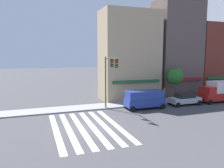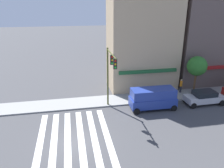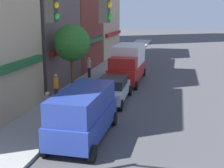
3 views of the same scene
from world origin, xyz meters
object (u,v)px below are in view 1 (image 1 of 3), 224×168
(street_tree, at_px, (175,76))
(van_blue, at_px, (145,99))
(pedestrian_white_shirt, at_px, (204,91))
(pedestrian_orange_vest, at_px, (164,94))
(sedan_silver, at_px, (185,99))
(pedestrian_grey_coat, at_px, (143,97))
(traffic_signal, at_px, (109,72))
(box_truck_red, at_px, (220,91))

(street_tree, bearing_deg, van_blue, -157.13)
(pedestrian_white_shirt, height_order, pedestrian_orange_vest, same)
(pedestrian_white_shirt, xyz_separation_m, street_tree, (-6.04, -0.61, 2.66))
(pedestrian_orange_vest, relative_size, street_tree, 0.37)
(sedan_silver, xyz_separation_m, pedestrian_orange_vest, (-1.13, 3.41, 0.23))
(van_blue, relative_size, pedestrian_white_shirt, 2.84)
(pedestrian_orange_vest, bearing_deg, pedestrian_grey_coat, -121.29)
(traffic_signal, distance_m, pedestrian_orange_vest, 10.99)
(traffic_signal, relative_size, pedestrian_grey_coat, 3.76)
(traffic_signal, distance_m, van_blue, 5.85)
(pedestrian_orange_vest, bearing_deg, van_blue, -104.66)
(box_truck_red, xyz_separation_m, street_tree, (-5.87, 2.80, 2.15))
(pedestrian_white_shirt, distance_m, pedestrian_orange_vest, 7.53)
(van_blue, height_order, sedan_silver, van_blue)
(traffic_signal, distance_m, pedestrian_white_shirt, 18.05)
(traffic_signal, xyz_separation_m, sedan_silver, (10.96, -0.19, -3.94))
(box_truck_red, height_order, pedestrian_white_shirt, box_truck_red)
(traffic_signal, bearing_deg, pedestrian_orange_vest, 18.14)
(traffic_signal, xyz_separation_m, pedestrian_grey_coat, (5.59, 1.93, -3.71))
(sedan_silver, relative_size, street_tree, 0.92)
(van_blue, bearing_deg, street_tree, 23.89)
(traffic_signal, height_order, sedan_silver, traffic_signal)
(pedestrian_grey_coat, height_order, street_tree, street_tree)
(pedestrian_white_shirt, bearing_deg, box_truck_red, 2.84)
(pedestrian_grey_coat, relative_size, street_tree, 0.37)
(pedestrian_white_shirt, bearing_deg, sedan_silver, -56.31)
(van_blue, xyz_separation_m, box_truck_red, (12.51, 0.00, 0.30))
(traffic_signal, xyz_separation_m, pedestrian_white_shirt, (17.36, 3.22, -3.71))
(traffic_signal, relative_size, van_blue, 1.32)
(sedan_silver, bearing_deg, pedestrian_orange_vest, 106.85)
(sedan_silver, height_order, pedestrian_white_shirt, pedestrian_white_shirt)
(pedestrian_white_shirt, distance_m, pedestrian_grey_coat, 11.84)
(traffic_signal, bearing_deg, street_tree, 12.99)
(pedestrian_orange_vest, relative_size, pedestrian_grey_coat, 1.00)
(traffic_signal, relative_size, pedestrian_orange_vest, 3.76)
(van_blue, height_order, street_tree, street_tree)
(sedan_silver, bearing_deg, pedestrian_white_shirt, 26.62)
(sedan_silver, relative_size, pedestrian_grey_coat, 2.51)
(box_truck_red, bearing_deg, pedestrian_grey_coat, 170.62)
(traffic_signal, distance_m, pedestrian_grey_coat, 6.98)
(sedan_silver, bearing_deg, van_blue, 178.59)
(box_truck_red, relative_size, pedestrian_orange_vest, 3.52)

